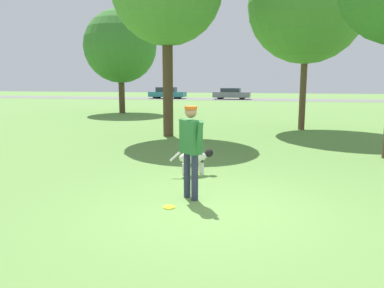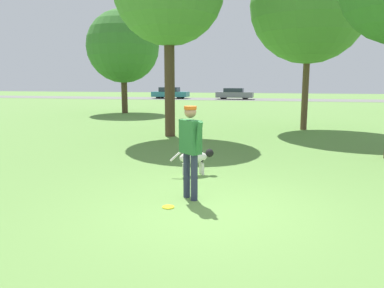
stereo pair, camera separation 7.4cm
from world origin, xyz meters
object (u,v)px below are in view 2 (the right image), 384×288
Objects in this scene: parked_car_grey at (235,94)px; dog at (195,158)px; frisbee at (168,207)px; parked_car_teal at (170,93)px; tree_mid_center at (310,4)px; person at (190,144)px; tree_far_left at (123,47)px.

dog is at bearing -83.65° from parked_car_grey.
frisbee is 39.64m from parked_car_teal.
frisbee is 0.05× the size of parked_car_grey.
parked_car_grey is at bearing 103.06° from tree_mid_center.
person is 19.70m from tree_far_left.
person reaches higher than dog.
parked_car_grey is at bearing 94.73° from frisbee.
tree_far_left is 1.56× the size of parked_car_teal.
tree_far_left is 0.85× the size of tree_mid_center.
person is 8.08× the size of frisbee.
frisbee is (-0.27, -0.58, -1.05)m from person.
parked_car_grey reaches higher than frisbee.
person is 37.64m from parked_car_grey.
tree_mid_center reaches higher than person.
tree_mid_center is (2.74, 10.94, 4.42)m from person.
frisbee is 0.05× the size of parked_car_teal.
person is at bearing -111.09° from dog.
dog is 18.11m from tree_far_left.
parked_car_grey is (7.85, -0.02, -0.03)m from parked_car_teal.
frisbee is at bearing -64.91° from tree_far_left.
dog is at bearing -108.43° from tree_mid_center.
parked_car_teal reaches higher than frisbee.
parked_car_teal is at bearing 117.80° from tree_mid_center.
tree_mid_center is at bearing 117.46° from person.
person is at bearing -63.47° from tree_far_left.
frisbee is 38.19m from parked_car_grey.
tree_mid_center is at bearing 41.00° from dog.
frisbee is at bearing -104.63° from tree_mid_center.
tree_far_left is (-8.40, 17.94, 4.42)m from frisbee.
parked_car_grey is (5.25, 20.12, -3.78)m from tree_far_left.
parked_car_grey is (-6.15, 26.54, -4.83)m from tree_mid_center.
parked_car_teal is at bearing 97.34° from tree_far_left.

